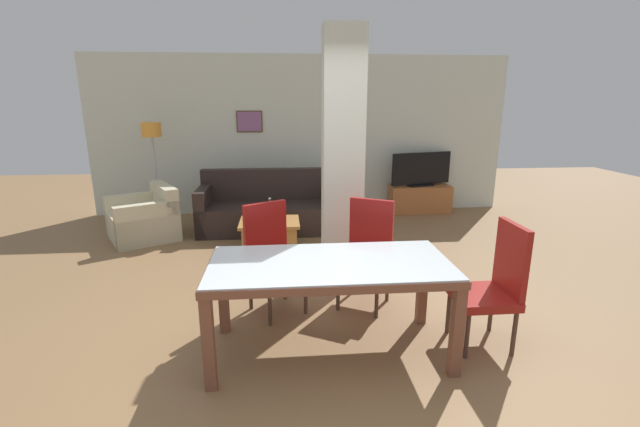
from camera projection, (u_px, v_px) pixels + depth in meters
name	position (u px, v px, depth m)	size (l,w,h in m)	color
ground_plane	(329.00, 351.00, 3.44)	(18.00, 18.00, 0.00)	olive
back_wall	(301.00, 136.00, 7.45)	(7.20, 0.09, 2.70)	silver
divider_pillar	(343.00, 158.00, 4.63)	(0.44, 0.30, 2.70)	silver
dining_table	(330.00, 280.00, 3.28)	(1.84, 0.88, 0.77)	brown
dining_chair_far_right	(367.00, 250.00, 4.15)	(0.62, 0.62, 1.03)	maroon
dining_chair_far_left	(272.00, 255.00, 4.02)	(0.63, 0.63, 1.03)	maroon
dining_chair_head_right	(494.00, 283.00, 3.41)	(0.46, 0.46, 1.03)	maroon
sofa	(272.00, 210.00, 6.62)	(2.20, 0.88, 0.90)	#2B201E
armchair	(145.00, 220.00, 6.19)	(1.19, 1.21, 0.76)	beige
coffee_table	(270.00, 235.00, 5.70)	(0.78, 0.60, 0.41)	#A86E34
bottle	(270.00, 211.00, 5.75)	(0.07, 0.07, 0.28)	#4C2D14
tv_stand	(419.00, 199.00, 7.65)	(1.08, 0.40, 0.48)	#B16534
tv_screen	(421.00, 170.00, 7.51)	(1.11, 0.33, 0.59)	black
floor_lamp	(152.00, 140.00, 6.70)	(0.30, 0.30, 1.62)	#B7B7BC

